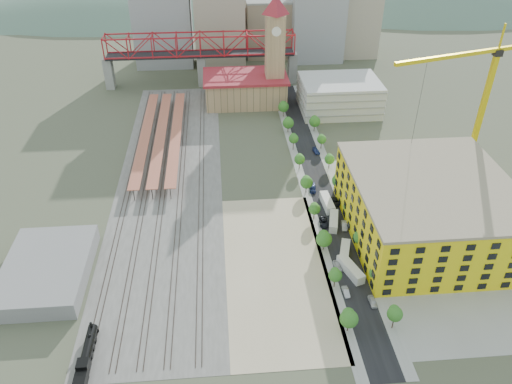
{
  "coord_description": "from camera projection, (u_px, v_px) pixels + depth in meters",
  "views": [
    {
      "loc": [
        -18.11,
        -133.78,
        94.68
      ],
      "look_at": [
        -7.63,
        -8.16,
        10.0
      ],
      "focal_mm": 35.0,
      "sensor_mm": 36.0,
      "label": 1
    }
  ],
  "objects": [
    {
      "name": "street_asphalt",
      "position": [
        316.0,
        176.0,
        178.21
      ],
      "size": [
        12.0,
        170.0,
        0.06
      ],
      "primitive_type": "cube",
      "color": "black",
      "rests_on": "ground"
    },
    {
      "name": "distant_hills",
      "position": [
        291.0,
        102.0,
        427.27
      ],
      "size": [
        647.0,
        264.0,
        227.0
      ],
      "color": "#4C6B59",
      "rests_on": "ground"
    },
    {
      "name": "rail_tracks",
      "position": [
        165.0,
        179.0,
        176.5
      ],
      "size": [
        26.56,
        160.0,
        0.18
      ],
      "color": "#382B23",
      "rests_on": "ground"
    },
    {
      "name": "site_trailer_d",
      "position": [
        327.0,
        203.0,
        162.09
      ],
      "size": [
        3.25,
        10.32,
        2.79
      ],
      "primitive_type": "cube",
      "rotation": [
        0.0,
        0.0,
        0.06
      ],
      "color": "silver",
      "rests_on": "ground"
    },
    {
      "name": "sidewalk_west",
      "position": [
        301.0,
        177.0,
        177.84
      ],
      "size": [
        3.0,
        170.0,
        0.04
      ],
      "primitive_type": "cube",
      "color": "gray",
      "rests_on": "ground"
    },
    {
      "name": "clock_tower",
      "position": [
        275.0,
        41.0,
        215.44
      ],
      "size": [
        12.0,
        12.0,
        52.0
      ],
      "color": "tan",
      "rests_on": "ground"
    },
    {
      "name": "ballast_strip",
      "position": [
        170.0,
        179.0,
        176.69
      ],
      "size": [
        36.0,
        165.0,
        0.06
      ],
      "primitive_type": "cube",
      "color": "#605E59",
      "rests_on": "ground"
    },
    {
      "name": "car_7",
      "position": [
        316.0,
        151.0,
        192.03
      ],
      "size": [
        2.67,
        5.01,
        1.38
      ],
      "primitive_type": "imported",
      "rotation": [
        0.0,
        0.0,
        0.16
      ],
      "color": "navy",
      "rests_on": "ground"
    },
    {
      "name": "site_trailer_b",
      "position": [
        344.0,
        252.0,
        141.83
      ],
      "size": [
        5.25,
        9.8,
        2.6
      ],
      "primitive_type": "cube",
      "rotation": [
        0.0,
        0.0,
        -0.31
      ],
      "color": "silver",
      "rests_on": "ground"
    },
    {
      "name": "car_6",
      "position": [
        335.0,
        202.0,
        163.74
      ],
      "size": [
        2.48,
        4.97,
        1.35
      ],
      "primitive_type": "imported",
      "rotation": [
        0.0,
        0.0,
        -0.05
      ],
      "color": "black",
      "rests_on": "ground"
    },
    {
      "name": "construction_building",
      "position": [
        428.0,
        208.0,
        145.82
      ],
      "size": [
        44.6,
        50.6,
        18.8
      ],
      "color": "yellow",
      "rests_on": "ground"
    },
    {
      "name": "car_4",
      "position": [
        373.0,
        302.0,
        126.92
      ],
      "size": [
        1.82,
        4.27,
        1.44
      ],
      "primitive_type": "imported",
      "rotation": [
        0.0,
        0.0,
        0.03
      ],
      "color": "#BBBBBB",
      "rests_on": "ground"
    },
    {
      "name": "car_2",
      "position": [
        324.0,
        222.0,
        154.44
      ],
      "size": [
        3.01,
        5.62,
        1.5
      ],
      "primitive_type": "imported",
      "rotation": [
        0.0,
        0.0,
        -0.1
      ],
      "color": "black",
      "rests_on": "ground"
    },
    {
      "name": "site_trailer_a",
      "position": [
        351.0,
        269.0,
        135.85
      ],
      "size": [
        5.95,
        10.62,
        2.82
      ],
      "primitive_type": "cube",
      "rotation": [
        0.0,
        0.0,
        0.34
      ],
      "color": "silver",
      "rests_on": "ground"
    },
    {
      "name": "tower_crane",
      "position": [
        479.0,
        90.0,
        158.18
      ],
      "size": [
        48.94,
        15.88,
        53.89
      ],
      "color": "yellow",
      "rests_on": "ground"
    },
    {
      "name": "car_3",
      "position": [
        313.0,
        189.0,
        170.23
      ],
      "size": [
        2.86,
        5.42,
        1.5
      ],
      "primitive_type": "imported",
      "rotation": [
        0.0,
        0.0,
        -0.15
      ],
      "color": "navy",
      "rests_on": "ground"
    },
    {
      "name": "car_5",
      "position": [
        344.0,
        226.0,
        152.99
      ],
      "size": [
        2.3,
        4.85,
        1.54
      ],
      "primitive_type": "imported",
      "rotation": [
        0.0,
        0.0,
        -0.15
      ],
      "color": "#A6A7AC",
      "rests_on": "ground"
    },
    {
      "name": "truss_bridge",
      "position": [
        200.0,
        48.0,
        239.33
      ],
      "size": [
        94.0,
        9.6,
        25.6
      ],
      "color": "gray",
      "rests_on": "ground"
    },
    {
      "name": "station_hall",
      "position": [
        245.0,
        89.0,
        228.48
      ],
      "size": [
        38.0,
        24.0,
        13.1
      ],
      "color": "tan",
      "rests_on": "ground"
    },
    {
      "name": "warehouse",
      "position": [
        47.0,
        270.0,
        133.95
      ],
      "size": [
        22.0,
        32.0,
        5.0
      ],
      "primitive_type": "cube",
      "color": "gray",
      "rests_on": "ground"
    },
    {
      "name": "skyline",
      "position": [
        261.0,
        17.0,
        270.23
      ],
      "size": [
        133.0,
        46.0,
        60.0
      ],
      "color": "#9EA0A3",
      "rests_on": "ground"
    },
    {
      "name": "street_trees",
      "position": [
        322.0,
        192.0,
        169.96
      ],
      "size": [
        15.4,
        124.4,
        8.0
      ],
      "color": "#2C691F",
      "rests_on": "ground"
    },
    {
      "name": "site_trailer_c",
      "position": [
        334.0,
        221.0,
        153.98
      ],
      "size": [
        4.69,
        9.81,
        2.6
      ],
      "primitive_type": "cube",
      "rotation": [
        0.0,
        0.0,
        -0.24
      ],
      "color": "silver",
      "rests_on": "ground"
    },
    {
      "name": "car_0",
      "position": [
        338.0,
        266.0,
        137.94
      ],
      "size": [
        2.31,
        4.5,
        1.47
      ],
      "primitive_type": "imported",
      "rotation": [
        0.0,
        0.0,
        0.14
      ],
      "color": "silver",
      "rests_on": "ground"
    },
    {
      "name": "construction_pad",
      "position": [
        432.0,
        233.0,
        151.26
      ],
      "size": [
        50.0,
        90.0,
        0.06
      ],
      "primitive_type": "cube",
      "color": "gray",
      "rests_on": "ground"
    },
    {
      "name": "car_1",
      "position": [
        346.0,
        292.0,
        129.83
      ],
      "size": [
        1.51,
        4.01,
        1.31
      ],
      "primitive_type": "imported",
      "rotation": [
        0.0,
        0.0,
        0.03
      ],
      "color": "#AAAAAF",
      "rests_on": "ground"
    },
    {
      "name": "platform_canopies",
      "position": [
        161.0,
        134.0,
        196.88
      ],
      "size": [
        16.0,
        80.0,
        4.12
      ],
      "color": "#B65A46",
      "rests_on": "ground"
    },
    {
      "name": "sidewalk_east",
      "position": [
        332.0,
        175.0,
        178.6
      ],
      "size": [
        3.0,
        170.0,
        0.04
      ],
      "primitive_type": "cube",
      "color": "gray",
      "rests_on": "ground"
    },
    {
      "name": "locomotive",
      "position": [
        86.0,
        357.0,
        111.51
      ],
      "size": [
        2.53,
        19.49,
        4.87
      ],
      "color": "black",
      "rests_on": "ground"
    },
    {
      "name": "ground",
      "position": [
        277.0,
        202.0,
        164.72
      ],
      "size": [
        400.0,
        400.0,
        0.0
      ],
      "primitive_type": "plane",
      "color": "#474C38",
      "rests_on": "ground"
    },
    {
      "name": "parking_garage",
      "position": [
        339.0,
        95.0,
        221.2
      ],
      "size": [
        34.0,
        26.0,
        14.0
      ],
      "primitive_type": "cube",
      "color": "silver",
      "rests_on": "ground"
    },
    {
      "name": "dirt_lot",
      "position": [
        276.0,
        268.0,
        138.37
      ],
      "size": [
        28.0,
        67.0,
        0.06
      ],
      "primitive_type": "cube",
      "color": "tan",
      "rests_on": "ground"
    }
  ]
}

